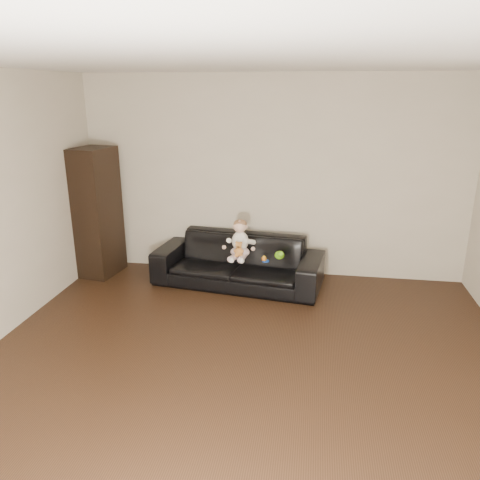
% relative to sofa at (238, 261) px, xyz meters
% --- Properties ---
extents(floor, '(5.50, 5.50, 0.00)m').
position_rel_sofa_xyz_m(floor, '(0.37, -2.25, -0.31)').
color(floor, '#311E11').
rests_on(floor, ground).
extents(ceiling, '(5.50, 5.50, 0.00)m').
position_rel_sofa_xyz_m(ceiling, '(0.37, -2.25, 2.29)').
color(ceiling, '#BFB5A1').
rests_on(ceiling, ground).
extents(wall_back, '(5.00, 0.00, 5.00)m').
position_rel_sofa_xyz_m(wall_back, '(0.37, 0.50, 0.99)').
color(wall_back, '#BFB5A1').
rests_on(wall_back, ground).
extents(sofa, '(2.20, 1.10, 0.62)m').
position_rel_sofa_xyz_m(sofa, '(0.00, 0.00, 0.00)').
color(sofa, black).
rests_on(sofa, floor).
extents(cabinet, '(0.50, 0.64, 1.69)m').
position_rel_sofa_xyz_m(cabinet, '(-1.90, 0.08, 0.54)').
color(cabinet, black).
rests_on(cabinet, floor).
extents(shelf_item, '(0.21, 0.27, 0.28)m').
position_rel_sofa_xyz_m(shelf_item, '(-1.88, 0.08, 0.92)').
color(shelf_item, silver).
rests_on(shelf_item, cabinet).
extents(baby, '(0.35, 0.43, 0.48)m').
position_rel_sofa_xyz_m(baby, '(0.04, -0.11, 0.31)').
color(baby, silver).
rests_on(baby, sofa).
extents(teddy_bear, '(0.11, 0.11, 0.19)m').
position_rel_sofa_xyz_m(teddy_bear, '(0.05, -0.26, 0.25)').
color(teddy_bear, '#C07A37').
rests_on(teddy_bear, sofa).
extents(toy_green, '(0.17, 0.18, 0.10)m').
position_rel_sofa_xyz_m(toy_green, '(0.53, -0.10, 0.15)').
color(toy_green, '#6CCC18').
rests_on(toy_green, sofa).
extents(toy_rattle, '(0.07, 0.07, 0.06)m').
position_rel_sofa_xyz_m(toy_rattle, '(0.36, -0.22, 0.13)').
color(toy_rattle, orange).
rests_on(toy_rattle, sofa).
extents(toy_blue_disc, '(0.11, 0.11, 0.01)m').
position_rel_sofa_xyz_m(toy_blue_disc, '(0.37, -0.21, 0.10)').
color(toy_blue_disc, blue).
rests_on(toy_blue_disc, sofa).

